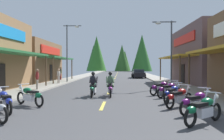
{
  "coord_description": "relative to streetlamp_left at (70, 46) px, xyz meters",
  "views": [
    {
      "loc": [
        0.85,
        -2.39,
        1.93
      ],
      "look_at": [
        -0.54,
        34.18,
        1.26
      ],
      "focal_mm": 35.63,
      "sensor_mm": 36.0,
      "label": 1
    }
  ],
  "objects": [
    {
      "name": "pedestrian_by_shop",
      "position": [
        -0.58,
        -2.53,
        -3.35
      ],
      "size": [
        0.37,
        0.54,
        1.65
      ],
      "rotation": [
        0.0,
        0.0,
        5.92
      ],
      "color": "#B2A599",
      "rests_on": "ground"
    },
    {
      "name": "rider_cruising_lead",
      "position": [
        4.19,
        -11.59,
        -3.65
      ],
      "size": [
        0.6,
        2.14,
        1.57
      ],
      "rotation": [
        0.0,
        0.0,
        1.57
      ],
      "color": "black",
      "rests_on": "ground"
    },
    {
      "name": "motorcycle_parked_right_5",
      "position": [
        8.64,
        -10.69,
        -3.81
      ],
      "size": [
        1.8,
        1.32,
        1.04
      ],
      "rotation": [
        0.0,
        0.0,
        0.62
      ],
      "color": "black",
      "rests_on": "ground"
    },
    {
      "name": "storefront_left_far",
      "position": [
        -5.7,
        1.19,
        -1.87
      ],
      "size": [
        8.18,
        10.14,
        4.86
      ],
      "color": "brown",
      "rests_on": "ground"
    },
    {
      "name": "sidewalk_left",
      "position": [
        -1.23,
        9.99,
        -4.24
      ],
      "size": [
        2.66,
        96.32,
        0.12
      ],
      "primitive_type": "cube",
      "color": "gray",
      "rests_on": "ground"
    },
    {
      "name": "motorcycle_parked_right_4",
      "position": [
        8.87,
        -11.87,
        -3.81
      ],
      "size": [
        1.74,
        1.4,
        1.04
      ],
      "rotation": [
        0.0,
        0.0,
        0.67
      ],
      "color": "black",
      "rests_on": "ground"
    },
    {
      "name": "motorcycle_parked_right_2",
      "position": [
        8.64,
        -15.15,
        -3.81
      ],
      "size": [
        1.63,
        1.53,
        1.04
      ],
      "rotation": [
        0.0,
        0.0,
        0.75
      ],
      "color": "black",
      "rests_on": "ground"
    },
    {
      "name": "sidewalk_right",
      "position": [
        11.34,
        9.99,
        -4.24
      ],
      "size": [
        2.66,
        96.32,
        0.12
      ],
      "primitive_type": "cube",
      "color": "gray",
      "rests_on": "ground"
    },
    {
      "name": "motorcycle_parked_right_0",
      "position": [
        8.65,
        -18.14,
        -3.81
      ],
      "size": [
        1.73,
        1.42,
        1.04
      ],
      "rotation": [
        0.0,
        0.0,
        0.67
      ],
      "color": "black",
      "rests_on": "ground"
    },
    {
      "name": "rider_cruising_trailing",
      "position": [
        5.26,
        -11.49,
        -3.65
      ],
      "size": [
        0.6,
        2.14,
        1.57
      ],
      "rotation": [
        0.0,
        0.0,
        1.64
      ],
      "color": "black",
      "rests_on": "ground"
    },
    {
      "name": "pedestrian_waiting",
      "position": [
        -2.01,
        3.45,
        -3.26
      ],
      "size": [
        0.43,
        0.47,
        1.78
      ],
      "rotation": [
        0.0,
        0.0,
        3.81
      ],
      "color": "maroon",
      "rests_on": "ground"
    },
    {
      "name": "centerline_dashes",
      "position": [
        5.06,
        13.56,
        -4.3
      ],
      "size": [
        0.16,
        72.01,
        0.01
      ],
      "color": "#E0C64C",
      "rests_on": "ground"
    },
    {
      "name": "motorcycle_parked_left_1",
      "position": [
        1.12,
        -16.58,
        -3.81
      ],
      "size": [
        1.48,
        1.68,
        1.04
      ],
      "rotation": [
        0.0,
        0.0,
        2.28
      ],
      "color": "black",
      "rests_on": "ground"
    },
    {
      "name": "ground",
      "position": [
        5.06,
        9.99,
        -4.35
      ],
      "size": [
        9.9,
        96.32,
        0.1
      ],
      "primitive_type": "cube",
      "color": "#424244"
    },
    {
      "name": "motorcycle_parked_right_1",
      "position": [
        8.96,
        -16.55,
        -3.81
      ],
      "size": [
        1.77,
        1.36,
        1.04
      ],
      "rotation": [
        0.0,
        0.0,
        0.64
      ],
      "color": "black",
      "rests_on": "ground"
    },
    {
      "name": "streetlamp_right",
      "position": [
        10.08,
        -5.74,
        -0.42
      ],
      "size": [
        2.08,
        0.3,
        5.92
      ],
      "color": "#474C51",
      "rests_on": "ground"
    },
    {
      "name": "parked_car_curbside",
      "position": [
        8.81,
        10.34,
        -3.62
      ],
      "size": [
        2.1,
        4.32,
        1.4
      ],
      "rotation": [
        0.0,
        0.0,
        1.58
      ],
      "color": "black",
      "rests_on": "ground"
    },
    {
      "name": "motorcycle_parked_left_2",
      "position": [
        1.52,
        -14.97,
        -3.81
      ],
      "size": [
        1.83,
        1.28,
        1.04
      ],
      "rotation": [
        0.0,
        0.0,
        2.55
      ],
      "color": "black",
      "rests_on": "ground"
    },
    {
      "name": "motorcycle_parked_right_3",
      "position": [
        8.66,
        -13.76,
        -3.81
      ],
      "size": [
        1.37,
        1.77,
        1.04
      ],
      "rotation": [
        0.0,
        0.0,
        0.93
      ],
      "color": "black",
      "rests_on": "ground"
    },
    {
      "name": "storefront_right_far",
      "position": [
        15.98,
        -1.4,
        -1.26
      ],
      "size": [
        8.5,
        10.91,
        6.08
      ],
      "color": "brown",
      "rests_on": "ground"
    },
    {
      "name": "treeline_backdrop",
      "position": [
        4.13,
        58.74,
        1.74
      ],
      "size": [
        25.28,
        13.74,
        13.39
      ],
      "color": "#325F23",
      "rests_on": "ground"
    },
    {
      "name": "pedestrian_browsing",
      "position": [
        -0.55,
        -8.61,
        -3.31
      ],
      "size": [
        0.4,
        0.52,
        1.7
      ],
      "rotation": [
        0.0,
        0.0,
        3.62
      ],
      "color": "#B2A599",
      "rests_on": "ground"
    },
    {
      "name": "streetlamp_left",
      "position": [
        0.0,
        0.0,
        0.0
      ],
      "size": [
        2.08,
        0.3,
        6.68
      ],
      "color": "#474C51",
      "rests_on": "ground"
    }
  ]
}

